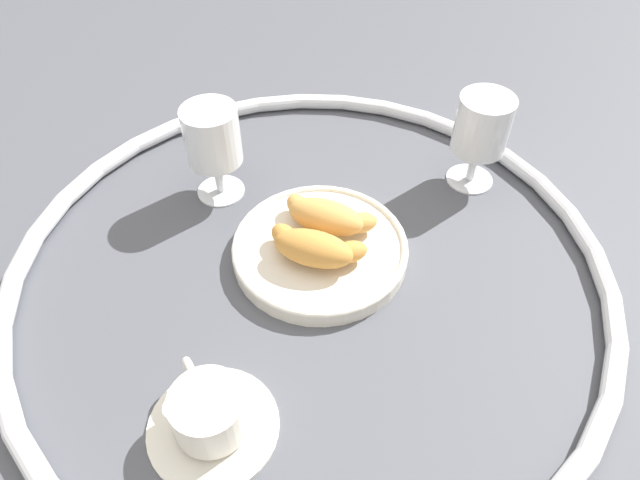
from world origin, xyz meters
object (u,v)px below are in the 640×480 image
(croissant_large, at_px, (315,246))
(juice_glass_right, at_px, (482,128))
(pastry_plate, at_px, (320,249))
(croissant_small, at_px, (327,216))
(coffee_cup_near, at_px, (210,415))
(juice_glass_left, at_px, (213,140))

(croissant_large, bearing_deg, juice_glass_right, 45.36)
(pastry_plate, height_order, croissant_small, croissant_small)
(croissant_small, xyz_separation_m, coffee_cup_near, (-0.08, -0.28, -0.02))
(pastry_plate, height_order, juice_glass_left, juice_glass_left)
(coffee_cup_near, relative_size, juice_glass_left, 0.97)
(pastry_plate, relative_size, juice_glass_left, 1.62)
(pastry_plate, height_order, juice_glass_right, juice_glass_right)
(pastry_plate, xyz_separation_m, juice_glass_right, (0.20, 0.18, 0.08))
(pastry_plate, relative_size, juice_glass_right, 1.62)
(juice_glass_left, bearing_deg, pastry_plate, -32.93)
(juice_glass_left, bearing_deg, croissant_small, -23.98)
(croissant_large, height_order, croissant_small, same)
(juice_glass_left, bearing_deg, juice_glass_right, 12.08)
(croissant_small, height_order, coffee_cup_near, croissant_small)
(croissant_large, height_order, juice_glass_left, juice_glass_left)
(croissant_large, distance_m, coffee_cup_near, 0.24)
(pastry_plate, relative_size, croissant_small, 1.70)
(pastry_plate, xyz_separation_m, croissant_large, (-0.00, -0.02, 0.03))
(juice_glass_left, bearing_deg, coffee_cup_near, -76.65)
(croissant_small, bearing_deg, pastry_plate, -98.68)
(croissant_large, bearing_deg, pastry_plate, 82.00)
(pastry_plate, relative_size, coffee_cup_near, 1.67)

